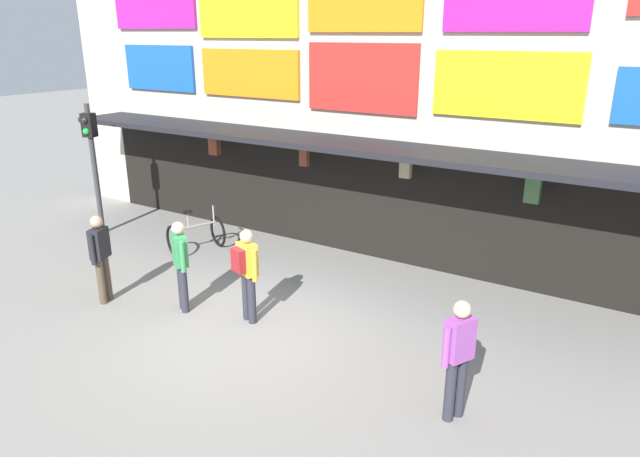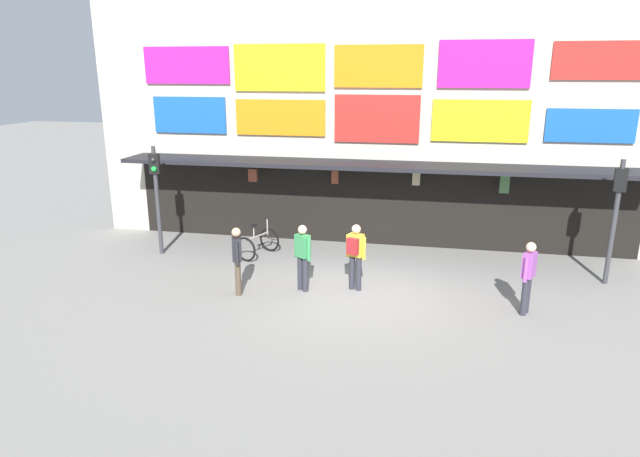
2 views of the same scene
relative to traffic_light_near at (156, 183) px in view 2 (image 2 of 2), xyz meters
name	(u,v)px [view 2 (image 2 of 2)]	position (x,y,z in m)	size (l,w,h in m)	color
ground_plane	(357,292)	(6.10, -1.78, -2.14)	(80.00, 80.00, 0.00)	gray
shopfront	(379,114)	(6.10, 2.79, 1.83)	(18.00, 2.60, 8.00)	beige
traffic_light_near	(156,183)	(0.00, 0.00, 0.00)	(0.34, 0.36, 3.20)	#38383D
traffic_light_far	(617,202)	(12.29, 0.02, 0.00)	(0.32, 0.35, 3.20)	#38383D
bicycle_parked	(258,243)	(2.90, 0.34, -1.75)	(1.10, 1.34, 1.05)	black
pedestrian_in_yellow	(528,274)	(9.96, -2.31, -1.19)	(0.36, 0.49, 1.68)	#2D2D38
pedestrian_in_black	(237,257)	(3.29, -2.48, -1.19)	(0.33, 0.51, 1.68)	brown
pedestrian_in_purple	(303,254)	(4.78, -1.95, -1.19)	(0.46, 0.38, 1.68)	#2D2D38
pedestrian_in_blue	(355,252)	(6.04, -1.67, -1.16)	(0.51, 0.43, 1.68)	#2D2D38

